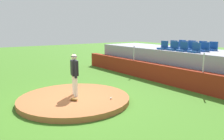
% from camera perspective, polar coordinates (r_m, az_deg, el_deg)
% --- Properties ---
extents(ground_plane, '(60.00, 60.00, 0.00)m').
position_cam_1_polar(ground_plane, '(9.47, -9.40, -7.78)').
color(ground_plane, '#3D7320').
extents(pitchers_mound, '(4.47, 4.47, 0.20)m').
position_cam_1_polar(pitchers_mound, '(9.44, -9.42, -7.20)').
color(pitchers_mound, '#A75F35').
rests_on(pitchers_mound, ground_plane).
extents(pitcher, '(0.71, 0.38, 1.74)m').
position_cam_1_polar(pitcher, '(9.38, -9.39, -0.31)').
color(pitcher, white).
rests_on(pitcher, pitchers_mound).
extents(baseball, '(0.07, 0.07, 0.07)m').
position_cam_1_polar(baseball, '(8.98, -0.27, -7.06)').
color(baseball, white).
rests_on(baseball, pitchers_mound).
extents(fielding_glove, '(0.36, 0.32, 0.11)m').
position_cam_1_polar(fielding_glove, '(8.89, -9.49, -7.26)').
color(fielding_glove, brown).
rests_on(fielding_glove, pitchers_mound).
extents(brick_barrier, '(14.84, 0.40, 0.97)m').
position_cam_1_polar(brick_barrier, '(12.56, 13.10, -1.08)').
color(brick_barrier, maroon).
rests_on(brick_barrier, ground_plane).
extents(fence_post_left, '(0.06, 0.06, 0.88)m').
position_cam_1_polar(fence_post_left, '(14.21, 5.53, 4.24)').
color(fence_post_left, silver).
rests_on(fence_post_left, brick_barrier).
extents(fence_post_right, '(0.06, 0.06, 0.88)m').
position_cam_1_polar(fence_post_right, '(11.08, 21.97, 1.75)').
color(fence_post_right, silver).
rests_on(fence_post_right, brick_barrier).
extents(bleacher_platform, '(13.15, 3.10, 1.70)m').
position_cam_1_polar(bleacher_platform, '(14.06, 18.65, 1.38)').
color(bleacher_platform, '#908F9F').
rests_on(bleacher_platform, ground_plane).
extents(stadium_chair_0, '(0.48, 0.44, 0.50)m').
position_cam_1_polar(stadium_chair_0, '(13.81, 12.73, 5.72)').
color(stadium_chair_0, navy).
rests_on(stadium_chair_0, bleacher_platform).
extents(stadium_chair_1, '(0.48, 0.44, 0.50)m').
position_cam_1_polar(stadium_chair_1, '(13.36, 15.14, 5.46)').
color(stadium_chair_1, navy).
rests_on(stadium_chair_1, bleacher_platform).
extents(stadium_chair_2, '(0.48, 0.44, 0.50)m').
position_cam_1_polar(stadium_chair_2, '(12.93, 17.37, 5.19)').
color(stadium_chair_2, navy).
rests_on(stadium_chair_2, bleacher_platform).
extents(stadium_chair_3, '(0.48, 0.44, 0.50)m').
position_cam_1_polar(stadium_chair_3, '(12.48, 20.09, 4.86)').
color(stadium_chair_3, navy).
rests_on(stadium_chair_3, bleacher_platform).
extents(stadium_chair_4, '(0.48, 0.44, 0.50)m').
position_cam_1_polar(stadium_chair_4, '(14.43, 14.96, 5.82)').
color(stadium_chair_4, navy).
rests_on(stadium_chair_4, bleacher_platform).
extents(stadium_chair_5, '(0.48, 0.44, 0.50)m').
position_cam_1_polar(stadium_chair_5, '(14.00, 17.34, 5.56)').
color(stadium_chair_5, navy).
rests_on(stadium_chair_5, bleacher_platform).
extents(stadium_chair_6, '(0.48, 0.44, 0.50)m').
position_cam_1_polar(stadium_chair_6, '(13.58, 19.45, 5.30)').
color(stadium_chair_6, navy).
rests_on(stadium_chair_6, bleacher_platform).
extents(stadium_chair_7, '(0.48, 0.44, 0.50)m').
position_cam_1_polar(stadium_chair_7, '(13.21, 22.09, 5.00)').
color(stadium_chair_7, navy).
rests_on(stadium_chair_7, bleacher_platform).
extents(stadium_chair_8, '(0.48, 0.44, 0.50)m').
position_cam_1_polar(stadium_chair_8, '(15.08, 16.93, 5.91)').
color(stadium_chair_8, navy).
rests_on(stadium_chair_8, bleacher_platform).
extents(stadium_chair_9, '(0.48, 0.44, 0.50)m').
position_cam_1_polar(stadium_chair_9, '(14.64, 19.13, 5.66)').
color(stadium_chair_9, navy).
rests_on(stadium_chair_9, bleacher_platform).
extents(stadium_chair_10, '(0.48, 0.44, 0.50)m').
position_cam_1_polar(stadium_chair_10, '(14.27, 21.57, 5.39)').
color(stadium_chair_10, navy).
rests_on(stadium_chair_10, bleacher_platform).
extents(stadium_chair_11, '(0.48, 0.44, 0.50)m').
position_cam_1_polar(stadium_chair_11, '(13.89, 23.85, 5.11)').
color(stadium_chair_11, navy).
rests_on(stadium_chair_11, bleacher_platform).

